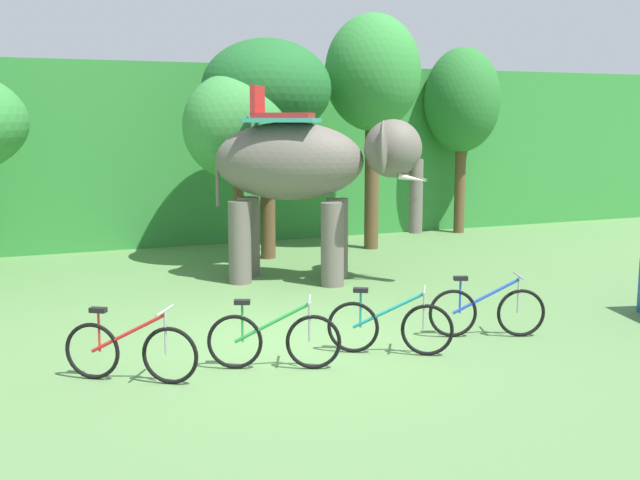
{
  "coord_description": "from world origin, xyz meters",
  "views": [
    {
      "loc": [
        -3.78,
        -9.99,
        3.17
      ],
      "look_at": [
        0.8,
        1.0,
        1.3
      ],
      "focal_mm": 43.71,
      "sensor_mm": 36.0,
      "label": 1
    }
  ],
  "objects_px": {
    "tree_left": "(373,75)",
    "tree_far_right": "(462,101)",
    "tree_center_left": "(237,127)",
    "bike_teal": "(390,326)",
    "tree_right": "(267,90)",
    "elephant": "(306,169)",
    "bike_red": "(130,351)",
    "bike_green": "(274,340)",
    "bike_blue": "(487,311)"
  },
  "relations": [
    {
      "from": "tree_left",
      "to": "tree_far_right",
      "type": "distance_m",
      "value": 3.82
    },
    {
      "from": "tree_center_left",
      "to": "bike_teal",
      "type": "xyz_separation_m",
      "value": [
        -0.06,
        -7.21,
        -2.59
      ]
    },
    {
      "from": "tree_left",
      "to": "tree_right",
      "type": "bearing_deg",
      "value": -173.82
    },
    {
      "from": "elephant",
      "to": "bike_red",
      "type": "distance_m",
      "value": 6.52
    },
    {
      "from": "tree_center_left",
      "to": "tree_right",
      "type": "distance_m",
      "value": 1.19
    },
    {
      "from": "tree_center_left",
      "to": "tree_far_right",
      "type": "bearing_deg",
      "value": 17.08
    },
    {
      "from": "tree_right",
      "to": "bike_green",
      "type": "bearing_deg",
      "value": -108.33
    },
    {
      "from": "tree_right",
      "to": "tree_left",
      "type": "bearing_deg",
      "value": 6.18
    },
    {
      "from": "tree_far_right",
      "to": "bike_red",
      "type": "relative_size",
      "value": 3.47
    },
    {
      "from": "tree_left",
      "to": "bike_red",
      "type": "xyz_separation_m",
      "value": [
        -7.04,
        -7.68,
        -3.79
      ]
    },
    {
      "from": "tree_center_left",
      "to": "bike_red",
      "type": "distance_m",
      "value": 8.23
    },
    {
      "from": "tree_center_left",
      "to": "bike_blue",
      "type": "height_order",
      "value": "tree_center_left"
    },
    {
      "from": "tree_far_right",
      "to": "bike_red",
      "type": "distance_m",
      "value": 14.32
    },
    {
      "from": "bike_green",
      "to": "tree_far_right",
      "type": "bearing_deg",
      "value": 46.95
    },
    {
      "from": "bike_green",
      "to": "bike_teal",
      "type": "height_order",
      "value": "same"
    },
    {
      "from": "bike_red",
      "to": "bike_blue",
      "type": "xyz_separation_m",
      "value": [
        5.12,
        -0.01,
        0.0
      ]
    },
    {
      "from": "tree_center_left",
      "to": "bike_red",
      "type": "relative_size",
      "value": 2.84
    },
    {
      "from": "tree_right",
      "to": "bike_blue",
      "type": "distance_m",
      "value": 8.17
    },
    {
      "from": "tree_center_left",
      "to": "tree_left",
      "type": "height_order",
      "value": "tree_left"
    },
    {
      "from": "tree_far_right",
      "to": "bike_blue",
      "type": "bearing_deg",
      "value": -120.49
    },
    {
      "from": "tree_right",
      "to": "tree_far_right",
      "type": "xyz_separation_m",
      "value": [
        6.24,
        1.78,
        -0.15
      ]
    },
    {
      "from": "bike_green",
      "to": "bike_blue",
      "type": "xyz_separation_m",
      "value": [
        3.36,
        0.2,
        0.0
      ]
    },
    {
      "from": "tree_center_left",
      "to": "bike_red",
      "type": "bearing_deg",
      "value": -116.41
    },
    {
      "from": "tree_right",
      "to": "bike_blue",
      "type": "height_order",
      "value": "tree_right"
    },
    {
      "from": "tree_far_right",
      "to": "elephant",
      "type": "xyz_separation_m",
      "value": [
        -6.37,
        -4.47,
        -1.42
      ]
    },
    {
      "from": "tree_center_left",
      "to": "tree_left",
      "type": "relative_size",
      "value": 0.74
    },
    {
      "from": "tree_center_left",
      "to": "bike_green",
      "type": "height_order",
      "value": "tree_center_left"
    },
    {
      "from": "bike_red",
      "to": "bike_blue",
      "type": "distance_m",
      "value": 5.12
    },
    {
      "from": "tree_right",
      "to": "tree_far_right",
      "type": "relative_size",
      "value": 0.97
    },
    {
      "from": "bike_teal",
      "to": "bike_red",
      "type": "bearing_deg",
      "value": 176.45
    },
    {
      "from": "bike_green",
      "to": "bike_red",
      "type": "bearing_deg",
      "value": 173.17
    },
    {
      "from": "bike_red",
      "to": "bike_teal",
      "type": "xyz_separation_m",
      "value": [
        3.42,
        -0.21,
        0.0
      ]
    },
    {
      "from": "tree_right",
      "to": "bike_teal",
      "type": "xyz_separation_m",
      "value": [
        -0.86,
        -7.59,
        -3.39
      ]
    },
    {
      "from": "tree_right",
      "to": "bike_green",
      "type": "relative_size",
      "value": 3.08
    },
    {
      "from": "elephant",
      "to": "bike_teal",
      "type": "xyz_separation_m",
      "value": [
        -0.73,
        -4.9,
        -1.82
      ]
    },
    {
      "from": "tree_right",
      "to": "bike_teal",
      "type": "relative_size",
      "value": 3.28
    },
    {
      "from": "tree_left",
      "to": "bike_red",
      "type": "relative_size",
      "value": 3.85
    },
    {
      "from": "bike_blue",
      "to": "tree_right",
      "type": "bearing_deg",
      "value": 96.52
    },
    {
      "from": "tree_center_left",
      "to": "bike_green",
      "type": "bearing_deg",
      "value": -103.38
    },
    {
      "from": "bike_teal",
      "to": "bike_blue",
      "type": "bearing_deg",
      "value": 6.86
    },
    {
      "from": "tree_right",
      "to": "bike_blue",
      "type": "bearing_deg",
      "value": -83.48
    },
    {
      "from": "tree_right",
      "to": "tree_far_right",
      "type": "distance_m",
      "value": 6.49
    },
    {
      "from": "bike_red",
      "to": "elephant",
      "type": "bearing_deg",
      "value": 48.51
    },
    {
      "from": "tree_left",
      "to": "bike_green",
      "type": "height_order",
      "value": "tree_left"
    },
    {
      "from": "bike_teal",
      "to": "elephant",
      "type": "bearing_deg",
      "value": 81.5
    },
    {
      "from": "elephant",
      "to": "bike_blue",
      "type": "distance_m",
      "value": 5.13
    },
    {
      "from": "tree_right",
      "to": "bike_blue",
      "type": "relative_size",
      "value": 3.05
    },
    {
      "from": "tree_far_right",
      "to": "tree_center_left",
      "type": "bearing_deg",
      "value": -162.92
    },
    {
      "from": "tree_left",
      "to": "bike_blue",
      "type": "height_order",
      "value": "tree_left"
    },
    {
      "from": "tree_far_right",
      "to": "bike_blue",
      "type": "relative_size",
      "value": 3.15
    }
  ]
}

